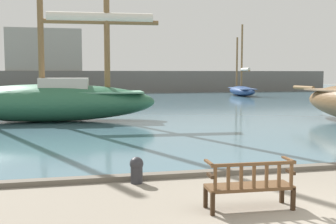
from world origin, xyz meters
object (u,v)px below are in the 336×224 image
sailboat_nearest_starboard (242,89)px  sailboat_outer_starboard (49,94)px  park_bench (250,184)px  mooring_bollard (137,169)px

sailboat_nearest_starboard → sailboat_outer_starboard: (-18.92, -20.41, 0.68)m
park_bench → sailboat_outer_starboard: size_ratio=0.10×
sailboat_nearest_starboard → mooring_bollard: 36.81m
sailboat_outer_starboard → mooring_bollard: (2.49, -12.53, -1.10)m
park_bench → sailboat_outer_starboard: 15.46m
sailboat_nearest_starboard → sailboat_outer_starboard: sailboat_outer_starboard is taller
sailboat_nearest_starboard → mooring_bollard: (-16.44, -32.93, -0.42)m
sailboat_outer_starboard → mooring_bollard: 12.82m
mooring_bollard → park_bench: bearing=-53.0°
sailboat_nearest_starboard → mooring_bollard: size_ratio=12.46×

